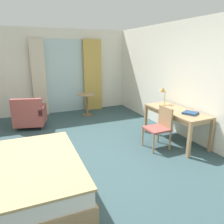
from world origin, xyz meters
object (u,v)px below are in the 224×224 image
(desk_chair, at_px, (160,125))
(closed_book, at_px, (190,113))
(desk_lamp, at_px, (163,91))
(writing_desk, at_px, (176,114))
(armchair_by_window, at_px, (30,115))
(round_cafe_table, at_px, (87,100))

(desk_chair, relative_size, closed_book, 3.19)
(desk_lamp, bearing_deg, closed_book, -88.50)
(desk_lamp, relative_size, closed_book, 1.60)
(desk_chair, height_order, desk_lamp, desk_lamp)
(writing_desk, relative_size, armchair_by_window, 1.67)
(closed_book, bearing_deg, round_cafe_table, 86.52)
(armchair_by_window, bearing_deg, writing_desk, -37.24)
(desk_lamp, bearing_deg, round_cafe_table, 120.33)
(armchair_by_window, xyz_separation_m, round_cafe_table, (1.69, 0.48, 0.16))
(closed_book, bearing_deg, writing_desk, 73.32)
(writing_desk, bearing_deg, round_cafe_table, 114.25)
(desk_chair, distance_m, armchair_by_window, 3.35)
(desk_lamp, bearing_deg, desk_chair, -127.97)
(round_cafe_table, bearing_deg, armchair_by_window, -164.26)
(writing_desk, distance_m, closed_book, 0.38)
(armchair_by_window, bearing_deg, closed_book, -40.91)
(writing_desk, relative_size, closed_book, 5.72)
(desk_lamp, height_order, closed_book, desk_lamp)
(closed_book, bearing_deg, desk_lamp, 65.40)
(writing_desk, height_order, desk_lamp, desk_lamp)
(writing_desk, relative_size, desk_lamp, 3.57)
(writing_desk, height_order, closed_book, closed_book)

